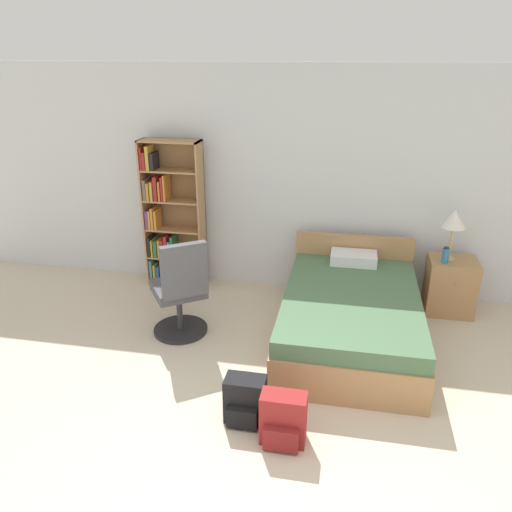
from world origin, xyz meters
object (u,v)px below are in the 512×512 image
(bed, at_px, (350,314))
(table_lamp, at_px, (454,220))
(office_chair, at_px, (181,293))
(backpack_black, at_px, (245,401))
(nightstand, at_px, (450,286))
(backpack_red, at_px, (283,420))
(water_bottle, at_px, (445,255))
(bookshelf, at_px, (168,219))

(bed, height_order, table_lamp, table_lamp)
(office_chair, xyz_separation_m, backpack_black, (0.89, -1.11, -0.31))
(nightstand, height_order, table_lamp, table_lamp)
(nightstand, distance_m, backpack_red, 2.81)
(water_bottle, bearing_deg, backpack_black, -129.90)
(backpack_black, bearing_deg, nightstand, 49.64)
(office_chair, bearing_deg, water_bottle, 20.11)
(backpack_black, bearing_deg, office_chair, 128.62)
(office_chair, distance_m, backpack_red, 1.80)
(backpack_black, bearing_deg, water_bottle, 50.10)
(bed, relative_size, water_bottle, 11.31)
(nightstand, relative_size, water_bottle, 3.41)
(table_lamp, xyz_separation_m, backpack_red, (-1.45, -2.36, -0.87))
(office_chair, height_order, table_lamp, table_lamp)
(nightstand, distance_m, table_lamp, 0.76)
(nightstand, height_order, backpack_red, nightstand)
(bookshelf, distance_m, nightstand, 3.32)
(water_bottle, height_order, backpack_red, water_bottle)
(bed, bearing_deg, nightstand, 36.64)
(backpack_black, bearing_deg, backpack_red, -29.52)
(bed, relative_size, backpack_red, 5.02)
(bed, xyz_separation_m, table_lamp, (1.00, 0.79, 0.79))
(bookshelf, bearing_deg, backpack_black, -58.02)
(bed, distance_m, nightstand, 1.33)
(table_lamp, distance_m, water_bottle, 0.38)
(backpack_black, bearing_deg, bed, 60.50)
(backpack_black, bearing_deg, bookshelf, 121.98)
(nightstand, bearing_deg, bookshelf, 177.90)
(nightstand, bearing_deg, bed, -143.36)
(nightstand, relative_size, table_lamp, 1.11)
(bookshelf, distance_m, water_bottle, 3.17)
(table_lamp, bearing_deg, backpack_red, -121.66)
(office_chair, bearing_deg, nightstand, 21.26)
(table_lamp, xyz_separation_m, water_bottle, (-0.05, -0.11, -0.36))
(bookshelf, bearing_deg, backpack_red, -54.64)
(nightstand, height_order, backpack_black, nightstand)
(table_lamp, distance_m, backpack_black, 2.95)
(bed, distance_m, backpack_black, 1.59)
(backpack_red, xyz_separation_m, backpack_black, (-0.33, 0.18, -0.02))
(table_lamp, height_order, backpack_red, table_lamp)
(office_chair, bearing_deg, table_lamp, 21.75)
(office_chair, relative_size, backpack_red, 2.61)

